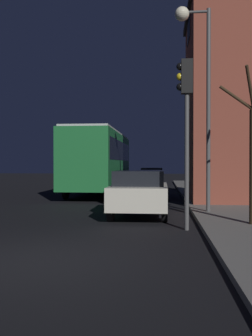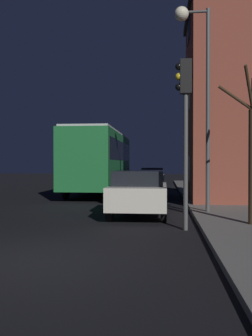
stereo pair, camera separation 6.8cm
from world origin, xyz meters
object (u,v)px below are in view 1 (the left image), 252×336
car_far_lane (152,177)px  bus (100,157)px  streetlamp (196,64)px  car_mid_lane (147,183)px  traffic_light (186,108)px  car_near_lane (140,192)px

car_far_lane → bus: bearing=-113.9°
streetlamp → car_mid_lane: 8.29m
bus → traffic_light: bearing=-69.8°
traffic_light → car_far_lane: bearing=94.4°
bus → car_near_lane: size_ratio=2.64×
car_near_lane → car_mid_lane: size_ratio=0.89×
streetlamp → car_near_lane: streetlamp is taller
car_near_lane → car_far_lane: bearing=90.1°
car_near_lane → traffic_light: bearing=-61.6°
car_near_lane → car_far_lane: 15.42m
streetlamp → bus: streetlamp is taller
streetlamp → traffic_light: size_ratio=1.55×
streetlamp → car_far_lane: size_ratio=1.73×
car_near_lane → car_far_lane: car_near_lane is taller
traffic_light → car_far_lane: (-1.39, 17.96, -2.48)m
car_near_lane → car_mid_lane: bearing=90.5°
streetlamp → car_mid_lane: (-1.97, 6.71, -4.45)m
traffic_light → car_near_lane: traffic_light is taller
car_far_lane → car_near_lane: bearing=-89.9°
car_near_lane → car_mid_lane: (-0.07, 7.15, -0.07)m
traffic_light → car_mid_lane: 10.11m
bus → car_near_lane: bearing=-72.2°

